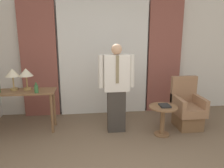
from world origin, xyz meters
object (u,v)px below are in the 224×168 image
(bottle_near_edge, at_px, (36,89))
(armchair, at_px, (187,109))
(person, at_px, (116,86))
(side_table, at_px, (163,116))
(book, at_px, (165,106))
(desk, at_px, (20,98))
(table_lamp_left, at_px, (12,74))
(table_lamp_right, at_px, (26,73))

(bottle_near_edge, xyz_separation_m, armchair, (2.86, -0.04, -0.51))
(person, bearing_deg, side_table, -18.86)
(bottle_near_edge, relative_size, book, 0.87)
(desk, bearing_deg, person, -7.39)
(table_lamp_left, relative_size, book, 1.90)
(desk, relative_size, side_table, 2.32)
(bottle_near_edge, bearing_deg, book, -8.70)
(table_lamp_right, relative_size, book, 1.90)
(book, bearing_deg, desk, 168.95)
(desk, height_order, armchair, armchair)
(desk, bearing_deg, side_table, -11.09)
(desk, relative_size, person, 0.78)
(table_lamp_left, xyz_separation_m, bottle_near_edge, (0.46, -0.24, -0.24))
(bottle_near_edge, bearing_deg, table_lamp_left, 151.96)
(table_lamp_left, xyz_separation_m, armchair, (3.32, -0.29, -0.74))
(book, bearing_deg, table_lamp_right, 166.64)
(person, bearing_deg, desk, 172.61)
(table_lamp_right, bearing_deg, book, -13.36)
(desk, distance_m, bottle_near_edge, 0.43)
(table_lamp_right, xyz_separation_m, side_table, (2.47, -0.59, -0.72))
(desk, xyz_separation_m, bottle_near_edge, (0.34, -0.16, 0.21))
(desk, height_order, table_lamp_left, table_lamp_left)
(table_lamp_right, distance_m, book, 2.62)
(person, bearing_deg, table_lamp_left, 170.66)
(desk, relative_size, table_lamp_right, 3.12)
(bottle_near_edge, distance_m, person, 1.44)
(person, height_order, book, person)
(desk, distance_m, armchair, 3.22)
(table_lamp_right, height_order, book, table_lamp_right)
(person, distance_m, armchair, 1.52)
(desk, bearing_deg, armchair, -3.65)
(desk, height_order, person, person)
(table_lamp_right, distance_m, bottle_near_edge, 0.40)
(table_lamp_left, height_order, person, person)
(table_lamp_left, distance_m, book, 2.85)
(side_table, distance_m, book, 0.19)
(desk, relative_size, armchair, 1.30)
(table_lamp_right, relative_size, person, 0.25)
(table_lamp_left, distance_m, table_lamp_right, 0.24)
(bottle_near_edge, bearing_deg, desk, 154.31)
(side_table, bearing_deg, desk, 168.91)
(table_lamp_right, xyz_separation_m, armchair, (3.08, -0.29, -0.74))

